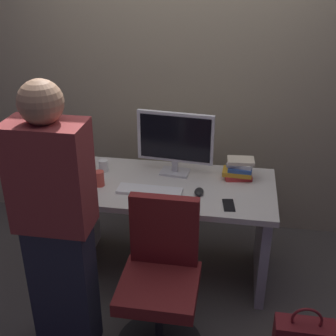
{
  "coord_description": "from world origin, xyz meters",
  "views": [
    {
      "loc": [
        0.43,
        -2.66,
        2.17
      ],
      "look_at": [
        0.0,
        -0.05,
        0.87
      ],
      "focal_mm": 47.84,
      "sensor_mm": 36.0,
      "label": 1
    }
  ],
  "objects_px": {
    "monitor": "(175,140)",
    "cup_by_monitor": "(104,166)",
    "book_stack": "(239,169)",
    "keyboard": "(150,191)",
    "person_at_desk": "(57,227)",
    "office_chair": "(161,285)",
    "cup_near_keyboard": "(99,179)",
    "cell_phone": "(229,205)",
    "mouse": "(199,192)",
    "desk": "(169,212)"
  },
  "relations": [
    {
      "from": "monitor",
      "to": "cup_by_monitor",
      "type": "relative_size",
      "value": 6.28
    },
    {
      "from": "monitor",
      "to": "book_stack",
      "type": "height_order",
      "value": "monitor"
    },
    {
      "from": "keyboard",
      "to": "person_at_desk",
      "type": "bearing_deg",
      "value": -118.27
    },
    {
      "from": "keyboard",
      "to": "cup_by_monitor",
      "type": "bearing_deg",
      "value": 148.2
    },
    {
      "from": "office_chair",
      "to": "monitor",
      "type": "distance_m",
      "value": 1.02
    },
    {
      "from": "book_stack",
      "to": "cup_near_keyboard",
      "type": "bearing_deg",
      "value": -164.22
    },
    {
      "from": "keyboard",
      "to": "cup_by_monitor",
      "type": "relative_size",
      "value": 5.0
    },
    {
      "from": "cell_phone",
      "to": "person_at_desk",
      "type": "bearing_deg",
      "value": -155.87
    },
    {
      "from": "office_chair",
      "to": "mouse",
      "type": "height_order",
      "value": "office_chair"
    },
    {
      "from": "monitor",
      "to": "cell_phone",
      "type": "distance_m",
      "value": 0.62
    },
    {
      "from": "mouse",
      "to": "cell_phone",
      "type": "relative_size",
      "value": 0.69
    },
    {
      "from": "desk",
      "to": "person_at_desk",
      "type": "xyz_separation_m",
      "value": [
        -0.48,
        -0.78,
        0.34
      ]
    },
    {
      "from": "cup_by_monitor",
      "to": "office_chair",
      "type": "bearing_deg",
      "value": -55.12
    },
    {
      "from": "cell_phone",
      "to": "desk",
      "type": "bearing_deg",
      "value": 144.17
    },
    {
      "from": "cup_by_monitor",
      "to": "cell_phone",
      "type": "distance_m",
      "value": 0.98
    },
    {
      "from": "office_chair",
      "to": "cup_by_monitor",
      "type": "bearing_deg",
      "value": 124.88
    },
    {
      "from": "mouse",
      "to": "cell_phone",
      "type": "bearing_deg",
      "value": -30.89
    },
    {
      "from": "mouse",
      "to": "cup_by_monitor",
      "type": "bearing_deg",
      "value": 162.68
    },
    {
      "from": "monitor",
      "to": "book_stack",
      "type": "distance_m",
      "value": 0.49
    },
    {
      "from": "office_chair",
      "to": "monitor",
      "type": "height_order",
      "value": "monitor"
    },
    {
      "from": "monitor",
      "to": "cell_phone",
      "type": "height_order",
      "value": "monitor"
    },
    {
      "from": "person_at_desk",
      "to": "cup_near_keyboard",
      "type": "distance_m",
      "value": 0.7
    },
    {
      "from": "cell_phone",
      "to": "cup_by_monitor",
      "type": "bearing_deg",
      "value": 151.27
    },
    {
      "from": "monitor",
      "to": "cup_near_keyboard",
      "type": "height_order",
      "value": "monitor"
    },
    {
      "from": "mouse",
      "to": "cup_near_keyboard",
      "type": "xyz_separation_m",
      "value": [
        -0.68,
        0.01,
        0.04
      ]
    },
    {
      "from": "cup_near_keyboard",
      "to": "cup_by_monitor",
      "type": "bearing_deg",
      "value": 99.27
    },
    {
      "from": "person_at_desk",
      "to": "mouse",
      "type": "relative_size",
      "value": 16.39
    },
    {
      "from": "office_chair",
      "to": "monitor",
      "type": "xyz_separation_m",
      "value": [
        -0.05,
        0.86,
        0.55
      ]
    },
    {
      "from": "desk",
      "to": "keyboard",
      "type": "distance_m",
      "value": 0.29
    },
    {
      "from": "cell_phone",
      "to": "cup_near_keyboard",
      "type": "bearing_deg",
      "value": 163.59
    },
    {
      "from": "office_chair",
      "to": "cell_phone",
      "type": "relative_size",
      "value": 6.53
    },
    {
      "from": "cup_by_monitor",
      "to": "book_stack",
      "type": "relative_size",
      "value": 0.4
    },
    {
      "from": "person_at_desk",
      "to": "cell_phone",
      "type": "relative_size",
      "value": 11.38
    },
    {
      "from": "desk",
      "to": "monitor",
      "type": "xyz_separation_m",
      "value": [
        0.01,
        0.18,
        0.48
      ]
    },
    {
      "from": "office_chair",
      "to": "book_stack",
      "type": "height_order",
      "value": "office_chair"
    },
    {
      "from": "monitor",
      "to": "mouse",
      "type": "xyz_separation_m",
      "value": [
        0.2,
        -0.27,
        -0.24
      ]
    },
    {
      "from": "desk",
      "to": "mouse",
      "type": "distance_m",
      "value": 0.33
    },
    {
      "from": "desk",
      "to": "person_at_desk",
      "type": "relative_size",
      "value": 0.88
    },
    {
      "from": "monitor",
      "to": "office_chair",
      "type": "bearing_deg",
      "value": -86.78
    },
    {
      "from": "keyboard",
      "to": "book_stack",
      "type": "xyz_separation_m",
      "value": [
        0.58,
        0.3,
        0.06
      ]
    },
    {
      "from": "keyboard",
      "to": "mouse",
      "type": "distance_m",
      "value": 0.33
    },
    {
      "from": "keyboard",
      "to": "monitor",
      "type": "bearing_deg",
      "value": 68.98
    },
    {
      "from": "monitor",
      "to": "mouse",
      "type": "distance_m",
      "value": 0.42
    },
    {
      "from": "desk",
      "to": "office_chair",
      "type": "xyz_separation_m",
      "value": [
        0.06,
        -0.68,
        -0.07
      ]
    },
    {
      "from": "mouse",
      "to": "office_chair",
      "type": "bearing_deg",
      "value": -104.74
    },
    {
      "from": "desk",
      "to": "book_stack",
      "type": "bearing_deg",
      "value": 20.45
    },
    {
      "from": "desk",
      "to": "keyboard",
      "type": "relative_size",
      "value": 3.35
    },
    {
      "from": "mouse",
      "to": "cup_by_monitor",
      "type": "xyz_separation_m",
      "value": [
        -0.71,
        0.22,
        0.03
      ]
    },
    {
      "from": "keyboard",
      "to": "mouse",
      "type": "height_order",
      "value": "mouse"
    },
    {
      "from": "desk",
      "to": "monitor",
      "type": "distance_m",
      "value": 0.51
    }
  ]
}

